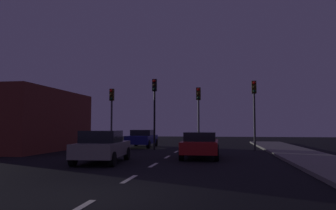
{
  "coord_description": "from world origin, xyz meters",
  "views": [
    {
      "loc": [
        2.89,
        -7.5,
        1.69
      ],
      "look_at": [
        -0.86,
        15.8,
        3.29
      ],
      "focal_mm": 34.17,
      "sensor_mm": 36.0,
      "label": 1
    }
  ],
  "objects_px": {
    "traffic_signal_center_left": "(154,100)",
    "traffic_signal_center_right": "(199,106)",
    "car_oncoming_far": "(142,138)",
    "car_adjacent_lane": "(102,146)",
    "traffic_signal_far_left": "(112,106)",
    "car_stopped_ahead": "(201,144)",
    "traffic_signal_far_right": "(254,102)"
  },
  "relations": [
    {
      "from": "traffic_signal_center_left",
      "to": "traffic_signal_center_right",
      "type": "bearing_deg",
      "value": -0.03
    },
    {
      "from": "traffic_signal_center_right",
      "to": "traffic_signal_center_left",
      "type": "bearing_deg",
      "value": 179.97
    },
    {
      "from": "car_oncoming_far",
      "to": "car_adjacent_lane",
      "type": "bearing_deg",
      "value": -85.66
    },
    {
      "from": "traffic_signal_center_right",
      "to": "traffic_signal_far_left",
      "type": "bearing_deg",
      "value": 180.0
    },
    {
      "from": "traffic_signal_far_left",
      "to": "car_stopped_ahead",
      "type": "height_order",
      "value": "traffic_signal_far_left"
    },
    {
      "from": "traffic_signal_center_right",
      "to": "car_adjacent_lane",
      "type": "height_order",
      "value": "traffic_signal_center_right"
    },
    {
      "from": "traffic_signal_far_left",
      "to": "traffic_signal_far_right",
      "type": "xyz_separation_m",
      "value": [
        10.46,
        0.0,
        0.24
      ]
    },
    {
      "from": "traffic_signal_center_right",
      "to": "traffic_signal_far_right",
      "type": "xyz_separation_m",
      "value": [
        3.91,
        0.0,
        0.26
      ]
    },
    {
      "from": "traffic_signal_far_left",
      "to": "car_adjacent_lane",
      "type": "xyz_separation_m",
      "value": [
        2.58,
        -8.68,
        -2.44
      ]
    },
    {
      "from": "car_oncoming_far",
      "to": "traffic_signal_center_left",
      "type": "bearing_deg",
      "value": -59.3
    },
    {
      "from": "car_oncoming_far",
      "to": "traffic_signal_far_left",
      "type": "bearing_deg",
      "value": -123.08
    },
    {
      "from": "traffic_signal_center_left",
      "to": "car_adjacent_lane",
      "type": "relative_size",
      "value": 1.27
    },
    {
      "from": "car_stopped_ahead",
      "to": "traffic_signal_center_right",
      "type": "bearing_deg",
      "value": 94.67
    },
    {
      "from": "car_stopped_ahead",
      "to": "car_oncoming_far",
      "type": "relative_size",
      "value": 1.04
    },
    {
      "from": "traffic_signal_far_right",
      "to": "car_stopped_ahead",
      "type": "bearing_deg",
      "value": -121.63
    },
    {
      "from": "traffic_signal_far_left",
      "to": "traffic_signal_center_left",
      "type": "bearing_deg",
      "value": 0.02
    },
    {
      "from": "car_adjacent_lane",
      "to": "car_oncoming_far",
      "type": "xyz_separation_m",
      "value": [
        -0.86,
        11.32,
        -0.02
      ]
    },
    {
      "from": "traffic_signal_center_right",
      "to": "car_stopped_ahead",
      "type": "xyz_separation_m",
      "value": [
        0.46,
        -5.61,
        -2.46
      ]
    },
    {
      "from": "car_adjacent_lane",
      "to": "car_oncoming_far",
      "type": "relative_size",
      "value": 1.0
    },
    {
      "from": "traffic_signal_center_left",
      "to": "car_oncoming_far",
      "type": "height_order",
      "value": "traffic_signal_center_left"
    },
    {
      "from": "car_adjacent_lane",
      "to": "car_oncoming_far",
      "type": "bearing_deg",
      "value": 94.34
    },
    {
      "from": "traffic_signal_far_right",
      "to": "car_adjacent_lane",
      "type": "xyz_separation_m",
      "value": [
        -7.87,
        -8.68,
        -2.68
      ]
    },
    {
      "from": "traffic_signal_center_left",
      "to": "traffic_signal_center_right",
      "type": "distance_m",
      "value": 3.28
    },
    {
      "from": "traffic_signal_center_left",
      "to": "traffic_signal_far_right",
      "type": "bearing_deg",
      "value": -0.0
    },
    {
      "from": "traffic_signal_far_right",
      "to": "car_oncoming_far",
      "type": "relative_size",
      "value": 1.19
    },
    {
      "from": "traffic_signal_center_right",
      "to": "traffic_signal_far_right",
      "type": "relative_size",
      "value": 0.92
    },
    {
      "from": "traffic_signal_center_left",
      "to": "traffic_signal_far_right",
      "type": "xyz_separation_m",
      "value": [
        7.16,
        -0.0,
        -0.19
      ]
    },
    {
      "from": "traffic_signal_far_left",
      "to": "car_oncoming_far",
      "type": "height_order",
      "value": "traffic_signal_far_left"
    },
    {
      "from": "car_stopped_ahead",
      "to": "traffic_signal_far_right",
      "type": "bearing_deg",
      "value": 58.37
    },
    {
      "from": "traffic_signal_far_left",
      "to": "traffic_signal_center_left",
      "type": "distance_m",
      "value": 3.32
    },
    {
      "from": "traffic_signal_far_left",
      "to": "car_stopped_ahead",
      "type": "xyz_separation_m",
      "value": [
        7.0,
        -5.61,
        -2.48
      ]
    },
    {
      "from": "traffic_signal_center_right",
      "to": "traffic_signal_far_right",
      "type": "distance_m",
      "value": 3.92
    }
  ]
}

